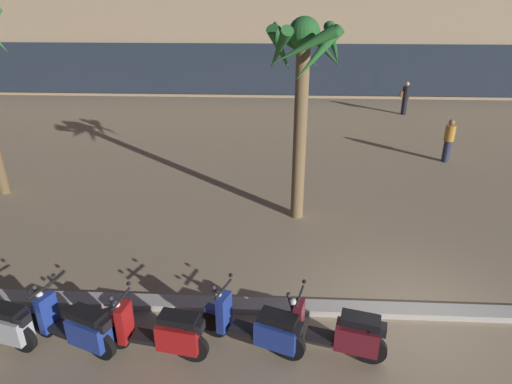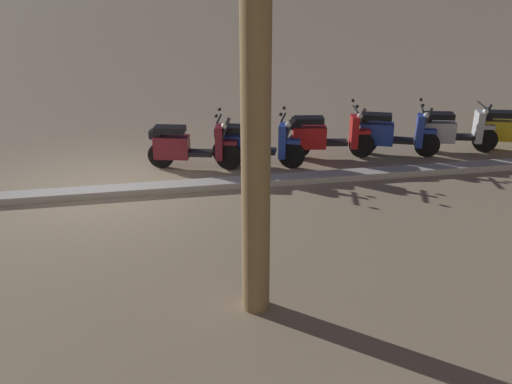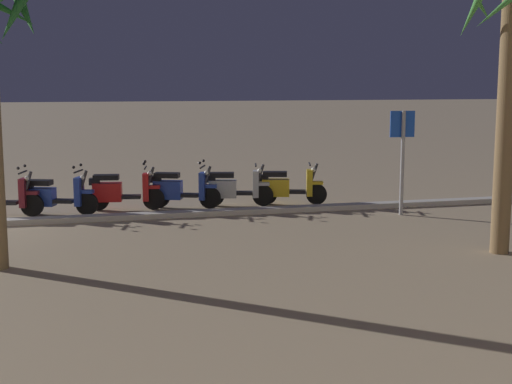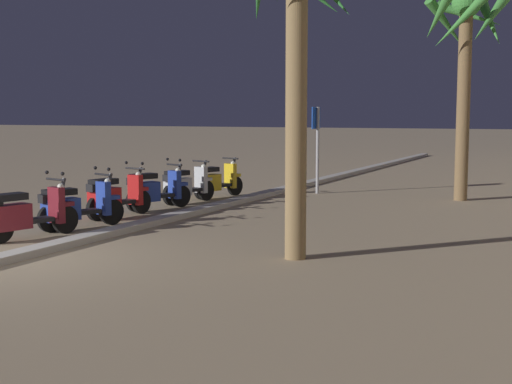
{
  "view_description": "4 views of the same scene",
  "coord_description": "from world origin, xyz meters",
  "px_view_note": "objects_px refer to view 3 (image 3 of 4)",
  "views": [
    {
      "loc": [
        -2.6,
        -6.38,
        5.33
      ],
      "look_at": [
        -3.11,
        3.58,
        0.88
      ],
      "focal_mm": 30.66,
      "sensor_mm": 36.0,
      "label": 1
    },
    {
      "loc": [
        -1.02,
        9.79,
        3.99
      ],
      "look_at": [
        -2.3,
        2.71,
        0.94
      ],
      "focal_mm": 40.17,
      "sensor_mm": 36.0,
      "label": 2
    },
    {
      "loc": [
        -3.28,
        16.33,
        3.05
      ],
      "look_at": [
        -6.45,
        4.03,
        1.11
      ],
      "focal_mm": 50.63,
      "sensor_mm": 36.0,
      "label": 3
    },
    {
      "loc": [
        7.9,
        8.04,
        2.21
      ],
      "look_at": [
        -2.72,
        3.06,
        0.92
      ],
      "focal_mm": 49.76,
      "sensor_mm": 36.0,
      "label": 4
    }
  ],
  "objects_px": {
    "scooter_blue_lead_nearest": "(53,196)",
    "palm_tree_by_mall_entrance": "(511,26)",
    "scooter_blue_mid_rear": "(179,189)",
    "scooter_red_tail_end": "(119,191)",
    "scooter_silver_mid_front": "(233,188)",
    "crossing_sign": "(402,150)",
    "scooter_yellow_mid_centre": "(286,187)"
  },
  "relations": [
    {
      "from": "scooter_blue_lead_nearest",
      "to": "palm_tree_by_mall_entrance",
      "type": "height_order",
      "value": "palm_tree_by_mall_entrance"
    },
    {
      "from": "scooter_blue_mid_rear",
      "to": "scooter_red_tail_end",
      "type": "distance_m",
      "value": 1.42
    },
    {
      "from": "scooter_blue_mid_rear",
      "to": "scooter_blue_lead_nearest",
      "type": "relative_size",
      "value": 0.96
    },
    {
      "from": "scooter_blue_lead_nearest",
      "to": "scooter_silver_mid_front",
      "type": "bearing_deg",
      "value": -178.41
    },
    {
      "from": "scooter_red_tail_end",
      "to": "scooter_blue_mid_rear",
      "type": "bearing_deg",
      "value": 177.42
    },
    {
      "from": "scooter_red_tail_end",
      "to": "crossing_sign",
      "type": "height_order",
      "value": "crossing_sign"
    },
    {
      "from": "scooter_silver_mid_front",
      "to": "scooter_red_tail_end",
      "type": "relative_size",
      "value": 0.94
    },
    {
      "from": "scooter_silver_mid_front",
      "to": "palm_tree_by_mall_entrance",
      "type": "height_order",
      "value": "palm_tree_by_mall_entrance"
    },
    {
      "from": "scooter_blue_mid_rear",
      "to": "crossing_sign",
      "type": "relative_size",
      "value": 0.71
    },
    {
      "from": "scooter_yellow_mid_centre",
      "to": "scooter_red_tail_end",
      "type": "bearing_deg",
      "value": -2.95
    },
    {
      "from": "scooter_yellow_mid_centre",
      "to": "scooter_blue_mid_rear",
      "type": "xyz_separation_m",
      "value": [
        2.7,
        -0.15,
        0.01
      ]
    },
    {
      "from": "scooter_blue_lead_nearest",
      "to": "palm_tree_by_mall_entrance",
      "type": "relative_size",
      "value": 0.33
    },
    {
      "from": "scooter_blue_mid_rear",
      "to": "scooter_blue_lead_nearest",
      "type": "distance_m",
      "value": 2.97
    },
    {
      "from": "scooter_yellow_mid_centre",
      "to": "crossing_sign",
      "type": "xyz_separation_m",
      "value": [
        -2.15,
        2.05,
        1.06
      ]
    },
    {
      "from": "scooter_blue_mid_rear",
      "to": "scooter_blue_lead_nearest",
      "type": "xyz_separation_m",
      "value": [
        2.96,
        0.15,
        -0.02
      ]
    },
    {
      "from": "scooter_silver_mid_front",
      "to": "scooter_blue_lead_nearest",
      "type": "height_order",
      "value": "scooter_blue_lead_nearest"
    },
    {
      "from": "scooter_silver_mid_front",
      "to": "scooter_blue_lead_nearest",
      "type": "relative_size",
      "value": 0.96
    },
    {
      "from": "scooter_blue_lead_nearest",
      "to": "palm_tree_by_mall_entrance",
      "type": "bearing_deg",
      "value": 142.97
    },
    {
      "from": "scooter_yellow_mid_centre",
      "to": "crossing_sign",
      "type": "bearing_deg",
      "value": 136.39
    },
    {
      "from": "palm_tree_by_mall_entrance",
      "to": "scooter_yellow_mid_centre",
      "type": "bearing_deg",
      "value": -69.47
    },
    {
      "from": "scooter_yellow_mid_centre",
      "to": "scooter_silver_mid_front",
      "type": "relative_size",
      "value": 1.01
    },
    {
      "from": "scooter_silver_mid_front",
      "to": "palm_tree_by_mall_entrance",
      "type": "relative_size",
      "value": 0.32
    },
    {
      "from": "scooter_red_tail_end",
      "to": "scooter_blue_lead_nearest",
      "type": "height_order",
      "value": "same"
    },
    {
      "from": "scooter_yellow_mid_centre",
      "to": "palm_tree_by_mall_entrance",
      "type": "xyz_separation_m",
      "value": [
        -2.23,
        5.95,
        3.55
      ]
    },
    {
      "from": "scooter_red_tail_end",
      "to": "scooter_blue_lead_nearest",
      "type": "xyz_separation_m",
      "value": [
        1.54,
        0.21,
        -0.02
      ]
    },
    {
      "from": "scooter_blue_mid_rear",
      "to": "palm_tree_by_mall_entrance",
      "type": "height_order",
      "value": "palm_tree_by_mall_entrance"
    },
    {
      "from": "scooter_silver_mid_front",
      "to": "crossing_sign",
      "type": "relative_size",
      "value": 0.71
    },
    {
      "from": "scooter_blue_lead_nearest",
      "to": "crossing_sign",
      "type": "xyz_separation_m",
      "value": [
        -7.81,
        2.05,
        1.06
      ]
    },
    {
      "from": "scooter_blue_lead_nearest",
      "to": "crossing_sign",
      "type": "relative_size",
      "value": 0.74
    },
    {
      "from": "scooter_silver_mid_front",
      "to": "scooter_red_tail_end",
      "type": "xyz_separation_m",
      "value": [
        2.77,
        -0.09,
        0.01
      ]
    },
    {
      "from": "scooter_blue_mid_rear",
      "to": "palm_tree_by_mall_entrance",
      "type": "relative_size",
      "value": 0.32
    },
    {
      "from": "scooter_yellow_mid_centre",
      "to": "scooter_silver_mid_front",
      "type": "distance_m",
      "value": 1.35
    }
  ]
}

